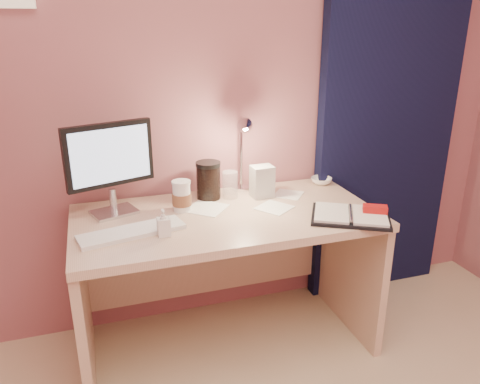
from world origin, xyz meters
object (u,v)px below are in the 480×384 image
object	(u,v)px
planner	(353,215)
bowl	(321,181)
monitor	(109,161)
keyboard	(132,232)
clear_cup	(230,185)
product_box	(262,182)
dark_jar	(208,182)
lotion_bottle	(163,223)
coffee_cup	(182,197)
desk_lamp	(251,147)
desk	(223,250)

from	to	relation	value
planner	bowl	xyz separation A→B (m)	(0.08, 0.47, 0.00)
monitor	planner	world-z (taller)	monitor
monitor	keyboard	xyz separation A→B (m)	(0.06, -0.25, -0.25)
clear_cup	product_box	distance (m)	0.16
clear_cup	dark_jar	size ratio (longest dim) A/B	0.81
product_box	bowl	bearing A→B (deg)	9.38
dark_jar	product_box	bearing A→B (deg)	-13.48
clear_cup	product_box	bearing A→B (deg)	-13.33
lotion_bottle	dark_jar	world-z (taller)	dark_jar
monitor	product_box	size ratio (longest dim) A/B	2.65
dark_jar	keyboard	bearing A→B (deg)	-142.91
coffee_cup	desk_lamp	xyz separation A→B (m)	(0.38, 0.09, 0.19)
coffee_cup	clear_cup	xyz separation A→B (m)	(0.27, 0.09, -0.00)
planner	product_box	size ratio (longest dim) A/B	2.65
clear_cup	desk_lamp	bearing A→B (deg)	-1.15
bowl	desk_lamp	world-z (taller)	desk_lamp
coffee_cup	lotion_bottle	bearing A→B (deg)	-116.91
monitor	dark_jar	size ratio (longest dim) A/B	2.53
keyboard	planner	distance (m)	0.99
product_box	planner	bearing A→B (deg)	-55.50
monitor	dark_jar	xyz separation A→B (m)	(0.47, 0.06, -0.17)
planner	dark_jar	distance (m)	0.72
desk	keyboard	bearing A→B (deg)	-159.96
monitor	bowl	size ratio (longest dim) A/B	3.76
desk	planner	size ratio (longest dim) A/B	3.26
bowl	lotion_bottle	xyz separation A→B (m)	(-0.93, -0.39, 0.04)
desk	lotion_bottle	xyz separation A→B (m)	(-0.31, -0.22, 0.28)
monitor	desk	bearing A→B (deg)	-28.61
keyboard	clear_cup	xyz separation A→B (m)	(0.52, 0.29, 0.06)
bowl	desk_lamp	bearing A→B (deg)	-173.36
coffee_cup	lotion_bottle	size ratio (longest dim) A/B	1.26
monitor	lotion_bottle	size ratio (longest dim) A/B	3.70
dark_jar	desk_lamp	size ratio (longest dim) A/B	0.41
clear_cup	desk	bearing A→B (deg)	-121.99
desk	desk_lamp	bearing A→B (deg)	33.25
lotion_bottle	dark_jar	xyz separation A→B (m)	(0.29, 0.37, 0.03)
planner	product_box	distance (m)	0.49
planner	desk_lamp	xyz separation A→B (m)	(-0.35, 0.42, 0.25)
lotion_bottle	desk_lamp	world-z (taller)	desk_lamp
clear_cup	bowl	xyz separation A→B (m)	(0.54, 0.05, -0.05)
planner	clear_cup	distance (m)	0.62
clear_cup	keyboard	bearing A→B (deg)	-151.02
monitor	bowl	xyz separation A→B (m)	(1.12, 0.08, -0.24)
clear_cup	planner	bearing A→B (deg)	-42.83
monitor	clear_cup	world-z (taller)	monitor
lotion_bottle	desk_lamp	bearing A→B (deg)	34.21
monitor	planner	xyz separation A→B (m)	(1.03, -0.39, -0.24)
keyboard	desk_lamp	size ratio (longest dim) A/B	1.07
planner	coffee_cup	bearing A→B (deg)	-175.60
desk	keyboard	size ratio (longest dim) A/B	3.15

